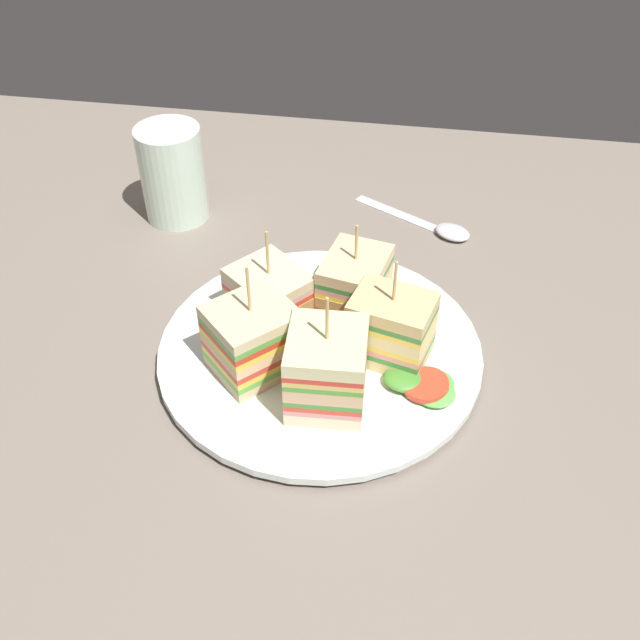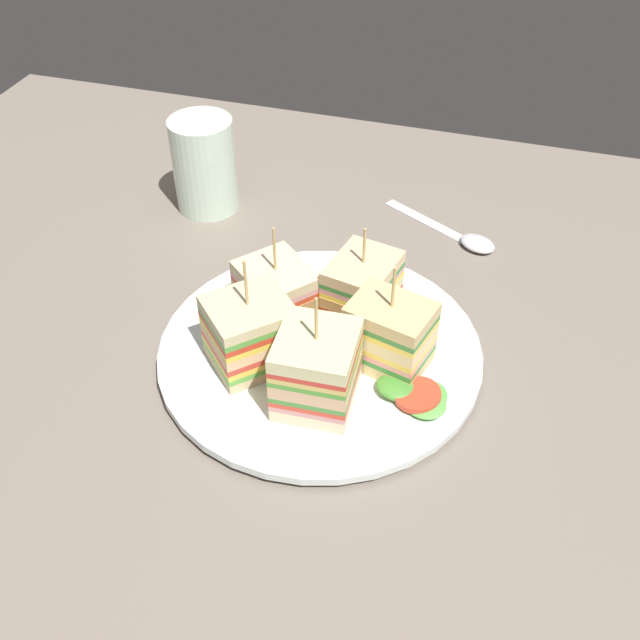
{
  "view_description": "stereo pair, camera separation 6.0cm",
  "coord_description": "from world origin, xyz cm",
  "px_view_note": "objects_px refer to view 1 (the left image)",
  "views": [
    {
      "loc": [
        -7.17,
        44.22,
        44.22
      ],
      "look_at": [
        0.0,
        0.0,
        4.28
      ],
      "focal_mm": 41.85,
      "sensor_mm": 36.0,
      "label": 1
    },
    {
      "loc": [
        -13.01,
        42.86,
        44.22
      ],
      "look_at": [
        0.0,
        0.0,
        4.28
      ],
      "focal_mm": 41.85,
      "sensor_mm": 36.0,
      "label": 2
    }
  ],
  "objects_px": {
    "sandwich_wedge_0": "(327,369)",
    "spoon": "(439,228)",
    "sandwich_wedge_3": "(270,296)",
    "sandwich_wedge_2": "(355,285)",
    "sandwich_wedge_4": "(253,339)",
    "plate": "(320,351)",
    "drinking_glass": "(173,179)",
    "sandwich_wedge_1": "(390,328)"
  },
  "relations": [
    {
      "from": "plate",
      "to": "sandwich_wedge_0",
      "type": "distance_m",
      "value": 0.07
    },
    {
      "from": "sandwich_wedge_0",
      "to": "sandwich_wedge_3",
      "type": "height_order",
      "value": "sandwich_wedge_0"
    },
    {
      "from": "sandwich_wedge_2",
      "to": "drinking_glass",
      "type": "xyz_separation_m",
      "value": [
        0.2,
        -0.14,
        0.0
      ]
    },
    {
      "from": "spoon",
      "to": "drinking_glass",
      "type": "xyz_separation_m",
      "value": [
        0.27,
        0.01,
        0.04
      ]
    },
    {
      "from": "sandwich_wedge_0",
      "to": "spoon",
      "type": "distance_m",
      "value": 0.27
    },
    {
      "from": "sandwich_wedge_0",
      "to": "sandwich_wedge_4",
      "type": "xyz_separation_m",
      "value": [
        0.06,
        -0.02,
        -0.0
      ]
    },
    {
      "from": "sandwich_wedge_3",
      "to": "sandwich_wedge_4",
      "type": "bearing_deg",
      "value": -50.71
    },
    {
      "from": "sandwich_wedge_3",
      "to": "sandwich_wedge_1",
      "type": "bearing_deg",
      "value": 23.1
    },
    {
      "from": "sandwich_wedge_2",
      "to": "drinking_glass",
      "type": "bearing_deg",
      "value": -112.15
    },
    {
      "from": "sandwich_wedge_1",
      "to": "spoon",
      "type": "distance_m",
      "value": 0.21
    },
    {
      "from": "sandwich_wedge_1",
      "to": "sandwich_wedge_2",
      "type": "relative_size",
      "value": 1.09
    },
    {
      "from": "sandwich_wedge_3",
      "to": "sandwich_wedge_4",
      "type": "relative_size",
      "value": 0.88
    },
    {
      "from": "plate",
      "to": "sandwich_wedge_2",
      "type": "xyz_separation_m",
      "value": [
        -0.02,
        -0.05,
        0.03
      ]
    },
    {
      "from": "sandwich_wedge_0",
      "to": "drinking_glass",
      "type": "xyz_separation_m",
      "value": [
        0.2,
        -0.24,
        -0.0
      ]
    },
    {
      "from": "drinking_glass",
      "to": "plate",
      "type": "bearing_deg",
      "value": 133.97
    },
    {
      "from": "sandwich_wedge_3",
      "to": "spoon",
      "type": "height_order",
      "value": "sandwich_wedge_3"
    },
    {
      "from": "sandwich_wedge_1",
      "to": "spoon",
      "type": "bearing_deg",
      "value": -84.83
    },
    {
      "from": "plate",
      "to": "sandwich_wedge_0",
      "type": "height_order",
      "value": "sandwich_wedge_0"
    },
    {
      "from": "sandwich_wedge_1",
      "to": "sandwich_wedge_2",
      "type": "xyz_separation_m",
      "value": [
        0.04,
        -0.05,
        -0.0
      ]
    },
    {
      "from": "plate",
      "to": "sandwich_wedge_1",
      "type": "relative_size",
      "value": 2.81
    },
    {
      "from": "plate",
      "to": "sandwich_wedge_0",
      "type": "bearing_deg",
      "value": 104.31
    },
    {
      "from": "plate",
      "to": "sandwich_wedge_2",
      "type": "relative_size",
      "value": 3.06
    },
    {
      "from": "sandwich_wedge_1",
      "to": "drinking_glass",
      "type": "bearing_deg",
      "value": -23.72
    },
    {
      "from": "plate",
      "to": "sandwich_wedge_1",
      "type": "height_order",
      "value": "sandwich_wedge_1"
    },
    {
      "from": "sandwich_wedge_0",
      "to": "spoon",
      "type": "height_order",
      "value": "sandwich_wedge_0"
    },
    {
      "from": "sandwich_wedge_1",
      "to": "spoon",
      "type": "relative_size",
      "value": 0.75
    },
    {
      "from": "sandwich_wedge_0",
      "to": "sandwich_wedge_2",
      "type": "relative_size",
      "value": 1.15
    },
    {
      "from": "plate",
      "to": "sandwich_wedge_4",
      "type": "relative_size",
      "value": 2.66
    },
    {
      "from": "sandwich_wedge_0",
      "to": "spoon",
      "type": "bearing_deg",
      "value": -19.62
    },
    {
      "from": "sandwich_wedge_2",
      "to": "sandwich_wedge_3",
      "type": "height_order",
      "value": "sandwich_wedge_3"
    },
    {
      "from": "sandwich_wedge_2",
      "to": "sandwich_wedge_3",
      "type": "distance_m",
      "value": 0.07
    },
    {
      "from": "sandwich_wedge_3",
      "to": "sandwich_wedge_2",
      "type": "bearing_deg",
      "value": 57.21
    },
    {
      "from": "sandwich_wedge_3",
      "to": "drinking_glass",
      "type": "relative_size",
      "value": 0.9
    },
    {
      "from": "plate",
      "to": "spoon",
      "type": "relative_size",
      "value": 2.09
    },
    {
      "from": "spoon",
      "to": "drinking_glass",
      "type": "height_order",
      "value": "drinking_glass"
    },
    {
      "from": "spoon",
      "to": "sandwich_wedge_0",
      "type": "bearing_deg",
      "value": -78.31
    },
    {
      "from": "sandwich_wedge_0",
      "to": "sandwich_wedge_4",
      "type": "height_order",
      "value": "same"
    },
    {
      "from": "plate",
      "to": "sandwich_wedge_1",
      "type": "bearing_deg",
      "value": 179.64
    },
    {
      "from": "sandwich_wedge_1",
      "to": "sandwich_wedge_3",
      "type": "bearing_deg",
      "value": -1.92
    },
    {
      "from": "sandwich_wedge_3",
      "to": "drinking_glass",
      "type": "xyz_separation_m",
      "value": [
        0.13,
        -0.16,
        0.01
      ]
    },
    {
      "from": "sandwich_wedge_1",
      "to": "sandwich_wedge_3",
      "type": "height_order",
      "value": "sandwich_wedge_1"
    },
    {
      "from": "sandwich_wedge_3",
      "to": "spoon",
      "type": "bearing_deg",
      "value": 90.83
    }
  ]
}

